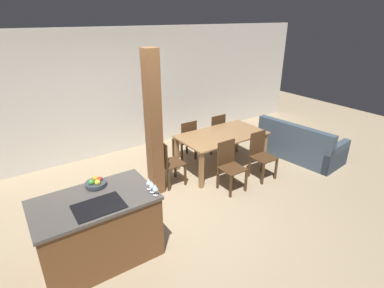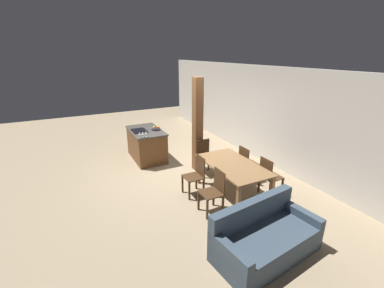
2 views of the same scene
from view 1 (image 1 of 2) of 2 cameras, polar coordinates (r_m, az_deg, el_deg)
name	(u,v)px [view 1 (image 1 of 2)]	position (r m, az deg, el deg)	size (l,w,h in m)	color
ground_plane	(168,210)	(4.99, -4.52, -12.39)	(16.00, 16.00, 0.00)	#9E896B
wall_back	(104,95)	(6.70, -16.48, 8.97)	(11.20, 0.08, 2.70)	silver
kitchen_island	(98,229)	(4.07, -17.43, -15.17)	(1.44, 0.87, 0.90)	brown
fruit_bowl	(96,183)	(4.04, -17.84, -7.07)	(0.26, 0.26, 0.11)	#383D47
wine_glass_near	(155,187)	(3.65, -7.03, -8.17)	(0.07, 0.07, 0.16)	silver
wine_glass_middle	(152,184)	(3.72, -7.65, -7.57)	(0.07, 0.07, 0.16)	silver
wine_glass_far	(149,181)	(3.78, -8.25, -7.00)	(0.07, 0.07, 0.16)	silver
dining_table	(222,138)	(6.00, 5.69, 1.06)	(1.73, 0.97, 0.74)	olive
dining_chair_near_left	(230,165)	(5.35, 7.21, -3.98)	(0.40, 0.40, 0.89)	#472D19
dining_chair_near_right	(261,154)	(5.85, 12.99, -1.93)	(0.40, 0.40, 0.89)	#472D19
dining_chair_far_left	(186,139)	(6.38, -1.13, 0.87)	(0.40, 0.40, 0.89)	#472D19
dining_chair_far_right	(215,132)	(6.80, 4.37, 2.28)	(0.40, 0.40, 0.89)	#472D19
dining_chair_head_end	(168,162)	(5.43, -4.57, -3.45)	(0.40, 0.40, 0.89)	#472D19
couch	(299,146)	(6.97, 19.78, -0.29)	(1.03, 1.81, 0.82)	#3D4C5B
timber_post	(154,126)	(4.94, -7.33, 3.35)	(0.22, 0.22, 2.47)	brown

